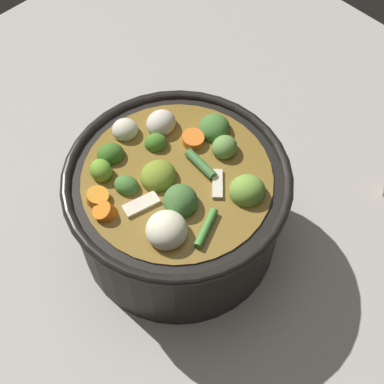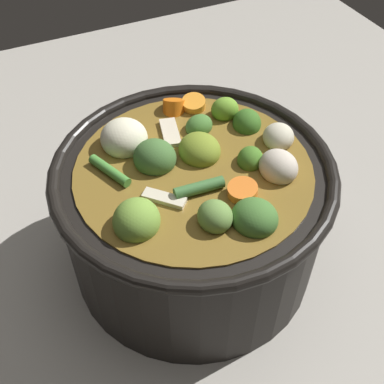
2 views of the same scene
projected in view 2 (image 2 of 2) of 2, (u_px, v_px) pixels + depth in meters
The scene contains 2 objects.
ground_plane at pixel (193, 255), 0.55m from camera, with size 1.10×1.10×0.00m, color #9E998E.
cooking_pot at pixel (193, 211), 0.50m from camera, with size 0.27×0.27×0.16m.
Camera 2 is at (-0.30, 0.14, 0.45)m, focal length 45.21 mm.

